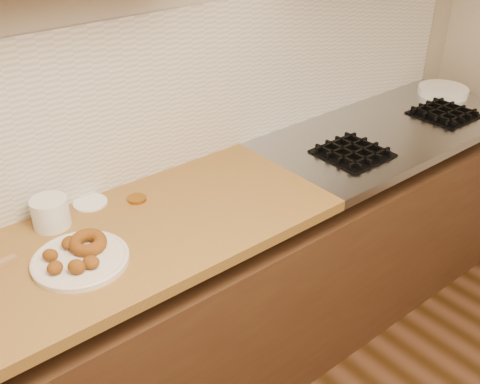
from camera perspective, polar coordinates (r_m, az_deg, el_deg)
name	(u,v)px	position (r m, az deg, el deg)	size (l,w,h in m)	color
wall_back	(120,62)	(1.99, -12.05, 12.77)	(4.00, 0.02, 2.70)	#B7A78B
base_cabinet	(186,323)	(2.25, -5.49, -13.10)	(3.60, 0.60, 0.77)	#482E19
stovetop	(390,130)	(2.66, 14.95, 6.12)	(1.30, 0.62, 0.04)	#9EA0A5
backsplash	(127,105)	(2.03, -11.43, 8.68)	(3.60, 0.02, 0.60)	beige
burner_grates	(402,131)	(2.59, 16.10, 6.01)	(0.91, 0.26, 0.03)	black
donut_plate	(81,260)	(1.76, -15.89, -6.66)	(0.29, 0.29, 0.02)	silver
ring_donut	(88,243)	(1.78, -15.21, -4.98)	(0.12, 0.12, 0.04)	brown
fried_dough_chunks	(70,258)	(1.73, -16.91, -6.46)	(0.16, 0.20, 0.04)	brown
plastic_tub	(50,213)	(1.93, -18.70, -2.01)	(0.12, 0.12, 0.10)	silver
tub_lid	(90,203)	(2.04, -14.97, -1.05)	(0.12, 0.12, 0.01)	white
brass_jar_lid	(137,199)	(2.02, -10.44, -0.68)	(0.07, 0.07, 0.01)	#A0661E
plate_stack	(443,91)	(3.10, 19.93, 9.64)	(0.25, 0.25, 0.04)	white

